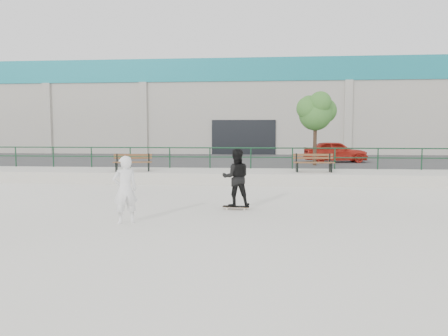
# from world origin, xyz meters

# --- Properties ---
(ground) EXTENTS (120.00, 120.00, 0.00)m
(ground) POSITION_xyz_m (0.00, 0.00, 0.00)
(ground) COLOR beige
(ground) RESTS_ON ground
(ledge) EXTENTS (30.00, 3.00, 0.50)m
(ledge) POSITION_xyz_m (0.00, 9.50, 0.25)
(ledge) COLOR beige
(ledge) RESTS_ON ground
(parking_strip) EXTENTS (60.00, 14.00, 0.50)m
(parking_strip) POSITION_xyz_m (0.00, 18.00, 0.25)
(parking_strip) COLOR #373737
(parking_strip) RESTS_ON ground
(railing) EXTENTS (28.00, 0.06, 1.03)m
(railing) POSITION_xyz_m (-0.00, 10.80, 1.24)
(railing) COLOR #163E25
(railing) RESTS_ON ledge
(commercial_building) EXTENTS (44.20, 16.33, 8.00)m
(commercial_building) POSITION_xyz_m (-0.00, 31.99, 4.58)
(commercial_building) COLOR #B9B4A6
(commercial_building) RESTS_ON ground
(bench_left) EXTENTS (1.78, 0.84, 0.79)m
(bench_left) POSITION_xyz_m (-4.29, 8.89, 0.89)
(bench_left) COLOR brown
(bench_left) RESTS_ON ledge
(bench_right) EXTENTS (1.80, 0.61, 0.82)m
(bench_right) POSITION_xyz_m (3.84, 9.26, 0.91)
(bench_right) COLOR brown
(bench_right) RESTS_ON ledge
(tree) EXTENTS (2.18, 1.93, 3.87)m
(tree) POSITION_xyz_m (4.35, 13.18, 3.40)
(tree) COLOR #4E3427
(tree) RESTS_ON parking_strip
(red_car) EXTENTS (3.76, 1.75, 1.25)m
(red_car) POSITION_xyz_m (5.79, 15.69, 1.12)
(red_car) COLOR red
(red_car) RESTS_ON parking_strip
(skateboard) EXTENTS (0.79, 0.25, 0.09)m
(skateboard) POSITION_xyz_m (0.84, 2.38, 0.07)
(skateboard) COLOR black
(skateboard) RESTS_ON ground
(standing_skater) EXTENTS (0.91, 0.75, 1.69)m
(standing_skater) POSITION_xyz_m (0.84, 2.38, 0.94)
(standing_skater) COLOR black
(standing_skater) RESTS_ON skateboard
(seated_skater) EXTENTS (0.74, 0.66, 1.69)m
(seated_skater) POSITION_xyz_m (-1.79, 0.16, 0.85)
(seated_skater) COLOR white
(seated_skater) RESTS_ON ground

